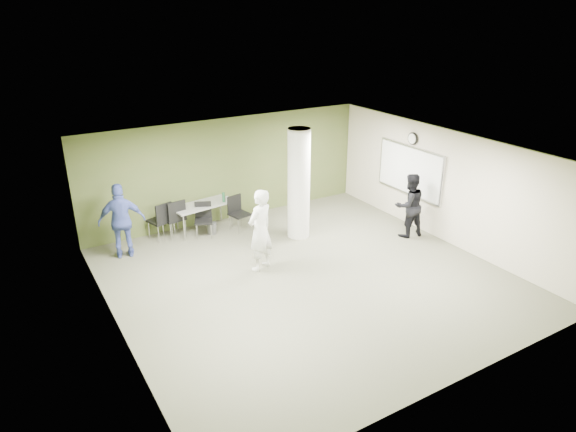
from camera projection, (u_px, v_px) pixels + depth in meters
floor at (308, 278)px, 11.18m from camera, size 8.00×8.00×0.00m
ceiling at (310, 153)px, 10.11m from camera, size 8.00×8.00×0.00m
wall_back at (228, 170)px, 13.82m from camera, size 8.00×2.80×0.02m
wall_left at (112, 265)px, 8.75m from camera, size 0.02×8.00×2.80m
wall_right_cream at (446, 186)px, 12.54m from camera, size 0.02×8.00×2.80m
column at (299, 184)px, 12.71m from camera, size 0.56×0.56×2.80m
whiteboard at (410, 170)px, 13.42m from camera, size 0.05×2.30×1.30m
wall_clock at (413, 139)px, 13.09m from camera, size 0.06×0.32×0.32m
folding_table at (203, 206)px, 13.28m from camera, size 1.65×0.90×0.99m
wastebasket at (212, 228)px, 13.31m from camera, size 0.24×0.24×0.28m
chair_back_left at (161, 218)px, 12.81m from camera, size 0.62×0.62×0.99m
chair_back_right at (175, 216)px, 12.92m from camera, size 0.57×0.57×1.01m
chair_table_left at (203, 217)px, 13.06m from camera, size 0.58×0.58×0.89m
chair_table_right at (237, 210)px, 13.42m from camera, size 0.54×0.54×0.92m
woman_white at (260, 230)px, 11.23m from camera, size 0.80×0.67×1.88m
man_black at (409, 205)px, 12.93m from camera, size 0.90×0.75×1.66m
man_blue at (122, 221)px, 11.82m from camera, size 1.13×0.67×1.80m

